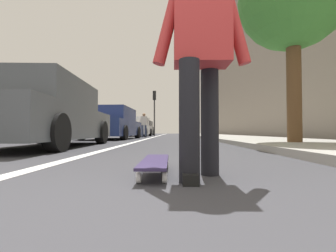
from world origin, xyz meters
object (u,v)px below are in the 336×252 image
parked_car_mid (113,124)px  pedestrian_distant (144,123)px  skater_person (201,49)px  parked_car_near (47,115)px  parked_car_end (144,128)px  skateboard (155,162)px  parked_car_far (137,127)px  traffic_light (154,105)px

parked_car_mid → pedestrian_distant: bearing=-14.6°
skater_person → parked_car_near: 4.51m
parked_car_mid → pedestrian_distant: (3.80, -0.99, 0.18)m
parked_car_end → parked_car_near: bearing=-179.2°
skateboard → parked_car_mid: parked_car_mid is taller
parked_car_mid → skateboard: bearing=-163.0°
parked_car_far → parked_car_end: parked_car_end is taller
parked_car_mid → parked_car_far: same height
parked_car_mid → parked_car_end: bearing=1.0°
skateboard → skater_person: bearing=-113.3°
parked_car_end → traffic_light: traffic_light is taller
parked_car_near → parked_car_end: parked_car_near is taller
skater_person → parked_car_near: skater_person is taller
skater_person → traffic_light: size_ratio=0.41×
parked_car_far → pedestrian_distant: pedestrian_distant is taller
parked_car_far → pedestrian_distant: (-3.18, -0.95, 0.18)m
parked_car_near → parked_car_mid: parked_car_near is taller
parked_car_end → pedestrian_distant: (-9.31, -1.21, 0.17)m
parked_car_near → parked_car_mid: bearing=0.3°
parked_car_end → traffic_light: bearing=-158.6°
parked_car_near → parked_car_far: size_ratio=1.02×
skateboard → skater_person: (-0.15, -0.35, 0.84)m
skateboard → parked_car_near: 4.21m
skateboard → skater_person: skater_person is taller
parked_car_near → traffic_light: size_ratio=1.12×
parked_car_near → parked_car_far: 12.61m
parked_car_mid → parked_car_end: parked_car_end is taller
traffic_light → skater_person: bearing=-174.3°
parked_car_end → parked_car_mid: bearing=-179.0°
parked_car_end → parked_car_far: bearing=-177.5°
skateboard → parked_car_end: size_ratio=0.20×
skater_person → parked_car_far: (15.95, 3.00, -0.24)m
skateboard → parked_car_mid: bearing=17.0°
skater_person → parked_car_far: size_ratio=0.37×
skateboard → parked_car_end: 22.14m
parked_car_end → traffic_light: size_ratio=1.02×
skateboard → pedestrian_distant: pedestrian_distant is taller
skateboard → skater_person: size_ratio=0.51×
traffic_light → pedestrian_distant: (-5.73, 0.20, -1.91)m
parked_car_mid → parked_car_end: 13.12m
skater_person → parked_car_far: bearing=10.7°
skater_person → pedestrian_distant: bearing=9.1°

